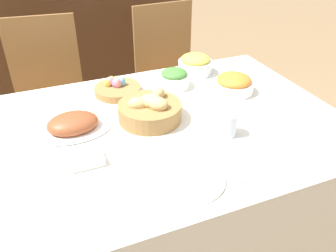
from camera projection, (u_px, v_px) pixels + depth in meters
name	position (u px, v px, depth m)	size (l,w,h in m)	color
ground_plane	(165.00, 243.00, 1.88)	(12.00, 12.00, 0.00)	#937551
dining_table	(165.00, 190.00, 1.68)	(1.51, 1.07, 0.75)	silver
chair_far_left	(50.00, 96.00, 2.17)	(0.47, 0.47, 0.98)	olive
chair_far_right	(170.00, 76.00, 2.43)	(0.44, 0.44, 0.98)	olive
sideboard	(88.00, 49.00, 2.95)	(1.59, 0.44, 0.98)	#4C2D19
bread_basket	(150.00, 110.00, 1.49)	(0.27, 0.27, 0.12)	#9E7542
egg_basket	(117.00, 88.00, 1.70)	(0.22, 0.22, 0.08)	#9E7542
ham_platter	(73.00, 125.00, 1.43)	(0.32, 0.22, 0.08)	white
carrot_bowl	(234.00, 84.00, 1.71)	(0.19, 0.19, 0.09)	white
green_salad_bowl	(174.00, 78.00, 1.75)	(0.15, 0.15, 0.09)	white
pineapple_bowl	(195.00, 64.00, 1.89)	(0.18, 0.18, 0.11)	silver
dinner_plate	(187.00, 178.00, 1.18)	(0.26, 0.26, 0.01)	white
fork	(143.00, 191.00, 1.13)	(0.02, 0.18, 0.00)	#B7B7BC
knife	(227.00, 168.00, 1.23)	(0.02, 0.18, 0.00)	#B7B7BC
spoon	(234.00, 166.00, 1.24)	(0.02, 0.18, 0.00)	#B7B7BC
drinking_cup	(228.00, 124.00, 1.39)	(0.07, 0.07, 0.09)	silver
butter_dish	(85.00, 161.00, 1.25)	(0.13, 0.08, 0.03)	white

